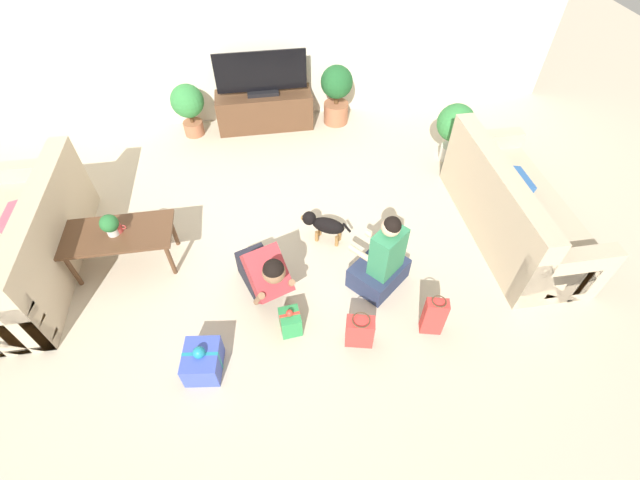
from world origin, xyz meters
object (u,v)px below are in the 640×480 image
at_px(person_kneeling, 264,273).
at_px(gift_box_a, 290,321).
at_px(gift_box_b, 203,361).
at_px(person_sitting, 382,262).
at_px(dog, 323,224).
at_px(sofa_right, 512,209).
at_px(tv_console, 265,110).
at_px(tabletop_plant, 110,225).
at_px(gift_bag_b, 434,316).
at_px(potted_plant_back_left, 188,105).
at_px(potted_plant_back_right, 336,91).
at_px(gift_bag_a, 360,331).
at_px(coffee_table, 119,237).
at_px(mug, 118,228).
at_px(sofa_left, 29,247).
at_px(tv, 261,76).
at_px(potted_plant_corner_right, 455,126).

distance_m(person_kneeling, gift_box_a, 0.50).
distance_m(gift_box_a, gift_box_b, 0.80).
relative_size(person_sitting, dog, 1.81).
relative_size(sofa_right, tv_console, 1.53).
bearing_deg(dog, tv_console, -141.48).
bearing_deg(tabletop_plant, tv_console, 56.12).
bearing_deg(gift_bag_b, potted_plant_back_left, 122.37).
xyz_separation_m(sofa_right, person_kneeling, (-2.63, -0.46, 0.02)).
distance_m(potted_plant_back_left, potted_plant_back_right, 2.00).
bearing_deg(gift_bag_a, coffee_table, 149.59).
height_order(potted_plant_back_right, mug, potted_plant_back_right).
relative_size(sofa_left, potted_plant_back_left, 2.77).
bearing_deg(dog, sofa_right, 112.18).
bearing_deg(coffee_table, gift_box_b, -58.89).
height_order(tv, tabletop_plant, tv).
bearing_deg(potted_plant_corner_right, sofa_right, -83.60).
height_order(potted_plant_corner_right, person_sitting, person_sitting).
distance_m(coffee_table, gift_bag_b, 3.04).
distance_m(person_sitting, dog, 0.81).
distance_m(sofa_left, potted_plant_back_right, 4.08).
bearing_deg(potted_plant_back_left, potted_plant_back_right, 0.00).
bearing_deg(gift_bag_b, person_kneeling, 156.51).
bearing_deg(potted_plant_back_left, person_kneeling, -74.51).
distance_m(dog, tabletop_plant, 2.06).
bearing_deg(person_sitting, sofa_left, -51.46).
relative_size(sofa_right, tv, 1.67).
bearing_deg(person_kneeling, sofa_left, 142.71).
relative_size(tv_console, potted_plant_back_left, 1.81).
height_order(sofa_left, sofa_right, same).
bearing_deg(sofa_left, sofa_right, 87.30).
bearing_deg(gift_box_b, gift_box_a, 19.65).
xyz_separation_m(tv, potted_plant_back_right, (1.00, -0.05, -0.27)).
bearing_deg(dog, coffee_table, -61.70).
bearing_deg(tv, gift_bag_b, -71.00).
relative_size(sofa_right, gift_bag_a, 5.63).
bearing_deg(sofa_right, gift_bag_a, 120.31).
xyz_separation_m(sofa_left, potted_plant_back_right, (3.43, 2.20, 0.16)).
distance_m(sofa_left, tv, 3.34).
distance_m(potted_plant_corner_right, gift_box_a, 3.22).
xyz_separation_m(sofa_right, tv_console, (-2.43, 2.48, -0.07)).
xyz_separation_m(tv_console, tv, (0.00, -0.00, 0.50)).
height_order(potted_plant_back_left, gift_box_a, potted_plant_back_left).
distance_m(sofa_right, potted_plant_back_left, 4.21).
bearing_deg(mug, sofa_right, -2.39).
bearing_deg(potted_plant_back_left, tabletop_plant, -104.06).
relative_size(coffee_table, gift_bag_a, 2.90).
distance_m(dog, gift_box_b, 1.81).
height_order(person_kneeling, dog, person_kneeling).
bearing_deg(sofa_left, potted_plant_back_right, 122.72).
bearing_deg(mug, gift_bag_a, -31.04).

